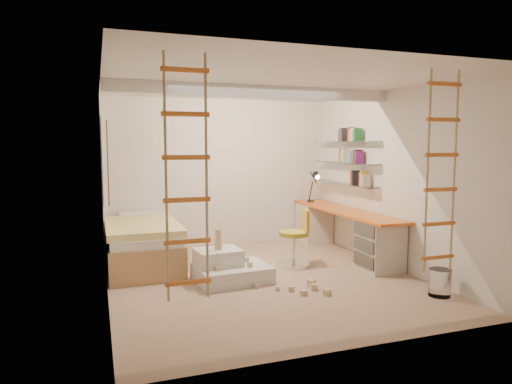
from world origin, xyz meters
name	(u,v)px	position (x,y,z in m)	size (l,w,h in m)	color
floor	(263,279)	(0.00, 0.00, 0.00)	(4.50, 4.50, 0.00)	tan
ceiling_beam	(256,92)	(0.00, 0.30, 2.52)	(4.00, 0.18, 0.16)	white
window_frame	(104,162)	(-1.97, 1.50, 1.55)	(0.06, 1.15, 1.35)	white
window_blind	(107,162)	(-1.93, 1.50, 1.55)	(0.02, 1.00, 1.20)	#4C2D1E
rope_ladder_left	(187,179)	(-1.35, -1.75, 1.52)	(0.41, 0.04, 2.13)	orange
rope_ladder_right	(441,172)	(1.35, -1.75, 1.52)	(0.41, 0.04, 2.13)	orange
waste_bin	(440,283)	(1.75, -1.35, 0.16)	(0.26, 0.26, 0.33)	white
desk	(343,230)	(1.72, 0.86, 0.40)	(0.56, 2.80, 0.75)	orange
shelves	(344,163)	(1.87, 1.13, 1.50)	(0.25, 1.80, 0.71)	white
bed	(142,244)	(-1.48, 1.23, 0.33)	(1.02, 2.00, 0.69)	#AD7F51
task_lamp	(315,181)	(1.67, 1.82, 1.14)	(0.14, 0.36, 0.57)	black
swivel_chair	(295,245)	(0.67, 0.46, 0.31)	(0.59, 0.59, 0.85)	#B19D22
play_platform	(228,269)	(-0.47, 0.07, 0.16)	(1.00, 0.81, 0.42)	silver
toy_blocks	(264,270)	(-0.11, -0.31, 0.21)	(1.22, 1.13, 0.69)	#CCB284
books	(345,153)	(1.87, 1.13, 1.66)	(0.14, 0.70, 0.92)	white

